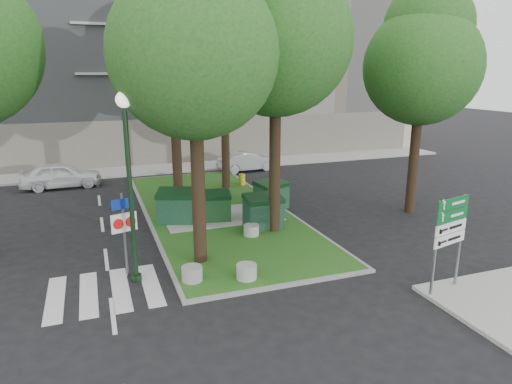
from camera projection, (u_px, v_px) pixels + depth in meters
name	position (u px, v px, depth m)	size (l,w,h in m)	color
ground	(269.00, 289.00, 13.68)	(120.00, 120.00, 0.00)	black
median_island	(215.00, 211.00, 21.10)	(6.00, 16.00, 0.12)	#234F16
median_kerb	(215.00, 211.00, 21.10)	(6.30, 16.30, 0.10)	gray
building_sidewalk	(167.00, 168.00, 30.47)	(42.00, 3.00, 0.12)	#999993
zebra_crossing	(136.00, 287.00, 13.80)	(5.00, 3.00, 0.01)	silver
apartment_building	(146.00, 49.00, 35.26)	(41.00, 12.00, 16.00)	tan
tree_median_near_left	(196.00, 37.00, 13.67)	(5.20, 5.20, 10.53)	black
tree_median_near_right	(278.00, 24.00, 16.48)	(5.60, 5.60, 11.46)	black
tree_median_mid	(174.00, 56.00, 19.83)	(4.80, 4.80, 9.99)	black
tree_median_far	(225.00, 31.00, 23.27)	(5.80, 5.80, 11.93)	black
tree_street_right	(424.00, 55.00, 19.51)	(5.00, 5.00, 10.06)	black
dumpster_a	(176.00, 206.00, 19.24)	(1.81, 1.53, 1.43)	#0D321E
dumpster_b	(214.00, 206.00, 19.54)	(1.50, 1.17, 1.27)	#124018
dumpster_c	(263.00, 212.00, 18.53)	(1.52, 1.06, 1.41)	black
dumpster_d	(271.00, 195.00, 21.10)	(1.75, 1.51, 1.37)	#123C1E
bollard_left	(192.00, 274.00, 13.89)	(0.63, 0.63, 0.45)	gray
bollard_right	(251.00, 230.00, 17.76)	(0.60, 0.60, 0.43)	#9A9A95
bollard_mid	(247.00, 271.00, 14.04)	(0.63, 0.63, 0.45)	#9B9C97
litter_bin	(242.00, 179.00, 25.71)	(0.35, 0.35, 0.62)	gold
street_lamp	(129.00, 166.00, 13.28)	(0.46, 0.46, 5.77)	black
traffic_sign_pole	(124.00, 224.00, 14.08)	(0.80, 0.28, 2.73)	slate
directional_sign	(450.00, 229.00, 12.92)	(1.36, 0.39, 2.79)	slate
car_white	(61.00, 175.00, 25.46)	(1.71, 4.25, 1.45)	white
car_silver	(247.00, 161.00, 29.84)	(1.35, 3.87, 1.28)	#A8ACB0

